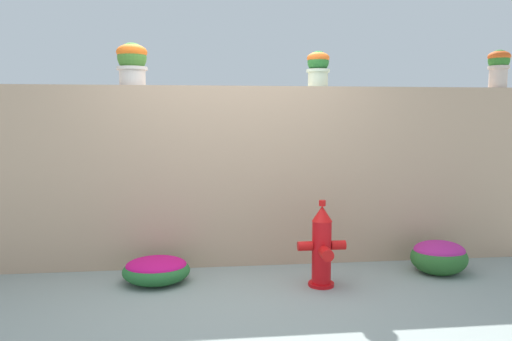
{
  "coord_description": "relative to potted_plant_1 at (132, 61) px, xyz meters",
  "views": [
    {
      "loc": [
        -0.33,
        -3.96,
        1.51
      ],
      "look_at": [
        0.22,
        0.82,
        0.98
      ],
      "focal_mm": 34.5,
      "sensor_mm": 36.0,
      "label": 1
    }
  ],
  "objects": [
    {
      "name": "ground_plane",
      "position": [
        0.98,
        -1.04,
        -2.05
      ],
      "size": [
        24.0,
        24.0,
        0.0
      ],
      "primitive_type": "plane",
      "color": "gray"
    },
    {
      "name": "flower_bush_right",
      "position": [
        0.24,
        -0.58,
        -1.92
      ],
      "size": [
        0.61,
        0.55,
        0.24
      ],
      "color": "#26672F",
      "rests_on": "ground"
    },
    {
      "name": "potted_plant_3",
      "position": [
        3.79,
        -0.06,
        0.0
      ],
      "size": [
        0.23,
        0.23,
        0.4
      ],
      "color": "beige",
      "rests_on": "stone_wall"
    },
    {
      "name": "potted_plant_2",
      "position": [
        1.87,
        0.02,
        -0.03
      ],
      "size": [
        0.24,
        0.24,
        0.37
      ],
      "color": "beige",
      "rests_on": "stone_wall"
    },
    {
      "name": "stone_wall",
      "position": [
        0.98,
        -0.02,
        -1.14
      ],
      "size": [
        6.29,
        0.32,
        1.81
      ],
      "primitive_type": "cube",
      "color": "tan",
      "rests_on": "ground"
    },
    {
      "name": "potted_plant_1",
      "position": [
        0.0,
        0.0,
        0.0
      ],
      "size": [
        0.3,
        0.3,
        0.42
      ],
      "color": "beige",
      "rests_on": "stone_wall"
    },
    {
      "name": "flower_bush_left",
      "position": [
        2.94,
        -0.61,
        -1.88
      ],
      "size": [
        0.54,
        0.49,
        0.33
      ],
      "color": "#2C642A",
      "rests_on": "ground"
    },
    {
      "name": "fire_hydrant",
      "position": [
        1.71,
        -0.85,
        -1.7
      ],
      "size": [
        0.43,
        0.34,
        0.78
      ],
      "color": "red",
      "rests_on": "ground"
    }
  ]
}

